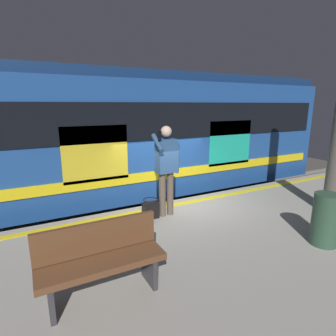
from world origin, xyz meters
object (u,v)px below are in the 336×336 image
Objects in this scene: trash_bin at (326,220)px; handbag at (151,209)px; train_carriage at (147,132)px; passenger at (166,164)px; bench at (101,258)px.

handbag is at bearing -47.33° from trash_bin.
passenger is at bearing 73.85° from train_carriage.
bench is (2.64, 4.67, -0.95)m from train_carriage.
train_carriage is 12.66× the size of trash_bin.
passenger is (0.83, 2.85, -0.34)m from train_carriage.
handbag is 3.12m from trash_bin.
passenger is 0.98m from handbag.
handbag is (0.37, 0.02, -0.91)m from passenger.
bench is at bearing 51.14° from handbag.
handbag is at bearing 2.74° from passenger.
bench is at bearing 60.49° from train_carriage.
trash_bin is at bearing 132.67° from handbag.
passenger reaches higher than bench.
passenger is 1.26× the size of bench.
trash_bin is at bearing 127.07° from passenger.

